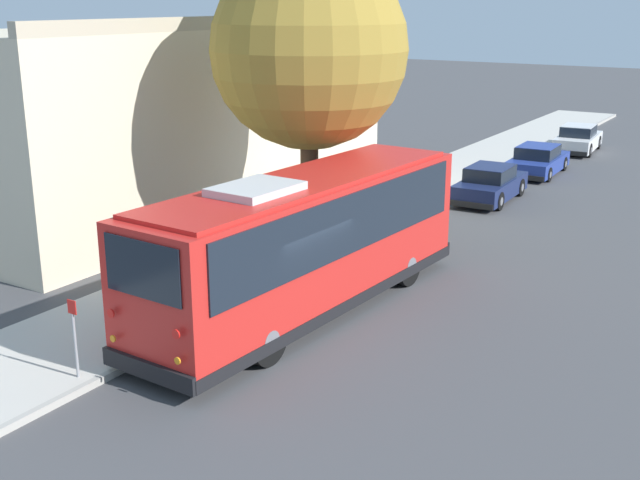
# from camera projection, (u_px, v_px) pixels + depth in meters

# --- Properties ---
(ground_plane) EXTENTS (160.00, 160.00, 0.00)m
(ground_plane) POSITION_uv_depth(u_px,v_px,m) (284.00, 331.00, 18.15)
(ground_plane) COLOR #474749
(sidewalk_slab) EXTENTS (80.00, 3.57, 0.15)m
(sidewalk_slab) POSITION_uv_depth(u_px,v_px,m) (169.00, 299.00, 19.87)
(sidewalk_slab) COLOR beige
(sidewalk_slab) RESTS_ON ground
(curb_strip) EXTENTS (80.00, 0.14, 0.15)m
(curb_strip) POSITION_uv_depth(u_px,v_px,m) (228.00, 314.00, 18.93)
(curb_strip) COLOR #AAA69D
(curb_strip) RESTS_ON ground
(shuttle_bus) EXTENTS (10.50, 3.00, 3.45)m
(shuttle_bus) POSITION_uv_depth(u_px,v_px,m) (307.00, 237.00, 18.77)
(shuttle_bus) COLOR red
(shuttle_bus) RESTS_ON ground
(parked_sedan_navy) EXTENTS (4.20, 1.84, 1.33)m
(parked_sedan_navy) POSITION_uv_depth(u_px,v_px,m) (490.00, 184.00, 29.76)
(parked_sedan_navy) COLOR #19234C
(parked_sedan_navy) RESTS_ON ground
(parked_sedan_blue) EXTENTS (4.31, 1.93, 1.26)m
(parked_sedan_blue) POSITION_uv_depth(u_px,v_px,m) (538.00, 161.00, 34.28)
(parked_sedan_blue) COLOR navy
(parked_sedan_blue) RESTS_ON ground
(parked_sedan_white) EXTENTS (4.22, 1.97, 1.32)m
(parked_sedan_white) POSITION_uv_depth(u_px,v_px,m) (578.00, 139.00, 39.35)
(parked_sedan_white) COLOR silver
(parked_sedan_white) RESTS_ON ground
(street_tree) EXTENTS (5.48, 5.48, 9.30)m
(street_tree) POSITION_uv_depth(u_px,v_px,m) (312.00, 36.00, 21.97)
(street_tree) COLOR brown
(street_tree) RESTS_ON sidewalk_slab
(sign_post_near) EXTENTS (0.06, 0.22, 1.60)m
(sign_post_near) POSITION_uv_depth(u_px,v_px,m) (75.00, 338.00, 15.38)
(sign_post_near) COLOR gray
(sign_post_near) RESTS_ON sidewalk_slab
(sign_post_far) EXTENTS (0.06, 0.06, 1.38)m
(sign_post_far) POSITION_uv_depth(u_px,v_px,m) (134.00, 318.00, 16.70)
(sign_post_far) COLOR gray
(sign_post_far) RESTS_ON sidewalk_slab
(building_backdrop) EXTENTS (18.04, 6.33, 6.72)m
(building_backdrop) POSITION_uv_depth(u_px,v_px,m) (180.00, 118.00, 28.47)
(building_backdrop) COLOR beige
(building_backdrop) RESTS_ON ground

